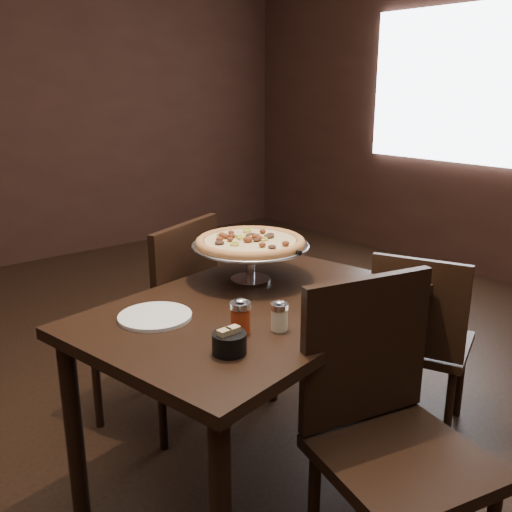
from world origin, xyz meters
TOP-DOWN VIEW (x-y plane):
  - room at (0.06, 0.03)m, footprint 6.04×7.04m
  - dining_table at (-0.06, -0.05)m, footprint 1.34×1.02m
  - pizza_stand at (0.09, 0.15)m, footprint 0.46×0.46m
  - parmesan_shaker at (-0.14, -0.28)m, footprint 0.06×0.06m
  - pepper_flake_shaker at (-0.25, -0.22)m, footprint 0.07×0.07m
  - packet_caddy at (-0.36, -0.31)m, footprint 0.10×0.10m
  - napkin_stack at (0.19, -0.20)m, footprint 0.17×0.17m
  - plate_left at (-0.40, 0.06)m, footprint 0.24×0.24m
  - plate_near at (0.05, -0.36)m, footprint 0.22×0.22m
  - serving_spatula at (0.15, -0.02)m, footprint 0.12×0.12m
  - chair_far at (-0.09, 0.54)m, footprint 0.58×0.58m
  - chair_near at (-0.02, -0.62)m, footprint 0.54×0.54m
  - chair_side at (0.72, -0.23)m, footprint 0.51×0.51m

SIDE VIEW (x-z plane):
  - chair_side at x=0.72m, z-range 0.04..0.88m
  - chair_far at x=-0.09m, z-range 0.04..1.00m
  - chair_near at x=-0.02m, z-range 0.04..1.00m
  - dining_table at x=-0.06m, z-range 0.28..1.03m
  - plate_near at x=0.05m, z-range 0.76..0.77m
  - plate_left at x=-0.40m, z-range 0.76..0.77m
  - napkin_stack at x=0.19m, z-range 0.76..0.77m
  - packet_caddy at x=-0.36m, z-range 0.75..0.83m
  - parmesan_shaker at x=-0.14m, z-range 0.75..0.85m
  - pepper_flake_shaker at x=-0.25m, z-range 0.75..0.87m
  - serving_spatula at x=0.15m, z-range 0.89..0.92m
  - pizza_stand at x=0.09m, z-range 0.82..1.01m
  - room at x=0.06m, z-range -0.02..2.82m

